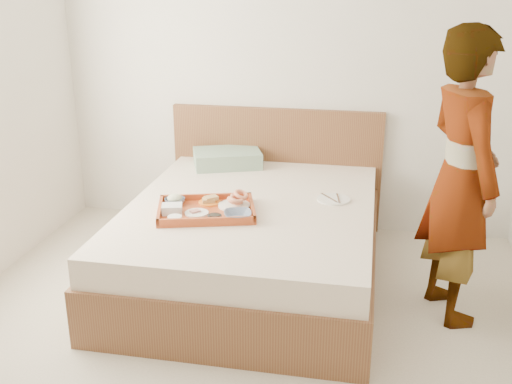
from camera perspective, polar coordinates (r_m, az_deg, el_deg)
The scene contains 16 objects.
ground at distance 3.27m, azimuth -3.02°, elevation -16.21°, with size 3.50×4.00×0.01m, color beige.
wall_back at distance 4.64m, azimuth 2.81°, elevation 12.15°, with size 3.50×0.01×2.60m, color silver.
bed at distance 3.99m, azimuth -0.43°, elevation -4.68°, with size 1.65×2.00×0.53m, color brown.
headboard at distance 4.81m, azimuth 1.89°, elevation 2.33°, with size 1.65×0.06×0.95m, color brown.
pillow at distance 4.65m, azimuth -2.73°, elevation 3.21°, with size 0.50×0.34×0.12m, color gray.
tray at distance 3.74m, azimuth -4.71°, elevation -1.64°, with size 0.59×0.43×0.05m, color #AF5424.
prawn_plate at distance 3.80m, azimuth -2.06°, elevation -1.27°, with size 0.20×0.20×0.01m, color white.
navy_bowl_big at distance 3.61m, azimuth -1.73°, elevation -2.18°, with size 0.17×0.17×0.04m, color #152342.
sauce_dish at distance 3.59m, azimuth -3.92°, elevation -2.44°, with size 0.09×0.09×0.03m, color black.
meat_plate at distance 3.70m, azimuth -5.61°, elevation -1.98°, with size 0.15×0.15×0.01m, color white.
bread_plate at distance 3.86m, azimuth -4.41°, elevation -0.98°, with size 0.14×0.14×0.01m, color orange.
salad_bowl at distance 3.86m, azimuth -7.66°, elevation -0.87°, with size 0.13×0.13×0.04m, color #152342.
plastic_tub at distance 3.72m, azimuth -7.92°, elevation -1.59°, with size 0.12×0.10×0.05m, color silver.
cheese_round at distance 3.61m, azimuth -7.66°, elevation -2.50°, with size 0.09×0.09×0.03m, color white.
dinner_plate at distance 3.98m, azimuth 7.33°, elevation -0.69°, with size 0.22×0.22×0.01m, color white.
person at distance 3.58m, azimuth 18.76°, elevation 1.26°, with size 0.62×0.40×1.69m, color white.
Camera 1 is at (0.67, -2.55, 1.92)m, focal length 42.44 mm.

